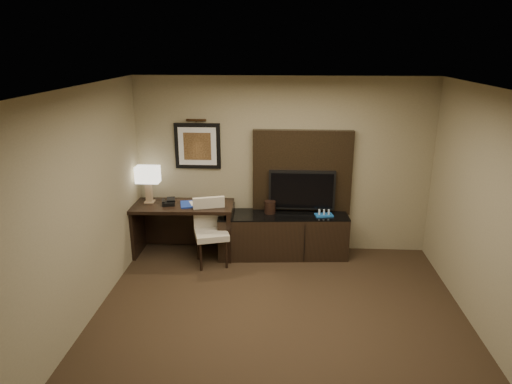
# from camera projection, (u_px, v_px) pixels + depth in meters

# --- Properties ---
(floor) EXTENTS (4.50, 5.00, 0.01)m
(floor) POSITION_uv_depth(u_px,v_px,m) (279.00, 342.00, 5.03)
(floor) COLOR black
(floor) RESTS_ON ground
(ceiling) EXTENTS (4.50, 5.00, 0.01)m
(ceiling) POSITION_uv_depth(u_px,v_px,m) (283.00, 93.00, 4.20)
(ceiling) COLOR silver
(ceiling) RESTS_ON wall_back
(wall_back) EXTENTS (4.50, 0.01, 2.70)m
(wall_back) POSITION_uv_depth(u_px,v_px,m) (283.00, 166.00, 6.99)
(wall_back) COLOR gray
(wall_back) RESTS_ON floor
(wall_left) EXTENTS (0.01, 5.00, 2.70)m
(wall_left) POSITION_uv_depth(u_px,v_px,m) (65.00, 223.00, 4.75)
(wall_left) COLOR gray
(wall_left) RESTS_ON floor
(wall_right) EXTENTS (0.01, 5.00, 2.70)m
(wall_right) POSITION_uv_depth(u_px,v_px,m) (510.00, 234.00, 4.48)
(wall_right) COLOR gray
(wall_right) RESTS_ON floor
(desk) EXTENTS (1.55, 0.72, 0.81)m
(desk) POSITION_uv_depth(u_px,v_px,m) (184.00, 229.00, 7.04)
(desk) COLOR black
(desk) RESTS_ON floor
(credenza) EXTENTS (2.00, 0.69, 0.68)m
(credenza) POSITION_uv_depth(u_px,v_px,m) (283.00, 235.00, 7.02)
(credenza) COLOR black
(credenza) RESTS_ON floor
(tv_wall_panel) EXTENTS (1.50, 0.12, 1.30)m
(tv_wall_panel) POSITION_uv_depth(u_px,v_px,m) (302.00, 172.00, 6.94)
(tv_wall_panel) COLOR black
(tv_wall_panel) RESTS_ON wall_back
(tv) EXTENTS (1.00, 0.08, 0.60)m
(tv) POSITION_uv_depth(u_px,v_px,m) (302.00, 190.00, 6.92)
(tv) COLOR black
(tv) RESTS_ON tv_wall_panel
(artwork) EXTENTS (0.70, 0.04, 0.70)m
(artwork) POSITION_uv_depth(u_px,v_px,m) (198.00, 146.00, 6.95)
(artwork) COLOR black
(artwork) RESTS_ON wall_back
(picture_light) EXTENTS (0.04, 0.04, 0.30)m
(picture_light) POSITION_uv_depth(u_px,v_px,m) (196.00, 120.00, 6.79)
(picture_light) COLOR #3D2613
(picture_light) RESTS_ON wall_back
(desk_chair) EXTENTS (0.60, 0.65, 0.98)m
(desk_chair) POSITION_uv_depth(u_px,v_px,m) (211.00, 233.00, 6.68)
(desk_chair) COLOR beige
(desk_chair) RESTS_ON floor
(table_lamp) EXTENTS (0.41, 0.29, 0.60)m
(table_lamp) POSITION_uv_depth(u_px,v_px,m) (148.00, 184.00, 6.92)
(table_lamp) COLOR tan
(table_lamp) RESTS_ON desk
(desk_phone) EXTENTS (0.21, 0.20, 0.09)m
(desk_phone) POSITION_uv_depth(u_px,v_px,m) (169.00, 202.00, 6.88)
(desk_phone) COLOR black
(desk_phone) RESTS_ON desk
(blue_folder) EXTENTS (0.31, 0.37, 0.02)m
(blue_folder) POSITION_uv_depth(u_px,v_px,m) (189.00, 204.00, 6.89)
(blue_folder) COLOR navy
(blue_folder) RESTS_ON desk
(book) EXTENTS (0.16, 0.08, 0.23)m
(book) POSITION_uv_depth(u_px,v_px,m) (190.00, 198.00, 6.86)
(book) COLOR tan
(book) RESTS_ON desk
(ice_bucket) EXTENTS (0.20, 0.20, 0.19)m
(ice_bucket) POSITION_uv_depth(u_px,v_px,m) (270.00, 207.00, 6.93)
(ice_bucket) COLOR black
(ice_bucket) RESTS_ON credenza
(minibar_tray) EXTENTS (0.29, 0.21, 0.10)m
(minibar_tray) POSITION_uv_depth(u_px,v_px,m) (324.00, 213.00, 6.83)
(minibar_tray) COLOR #1B5FB3
(minibar_tray) RESTS_ON credenza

